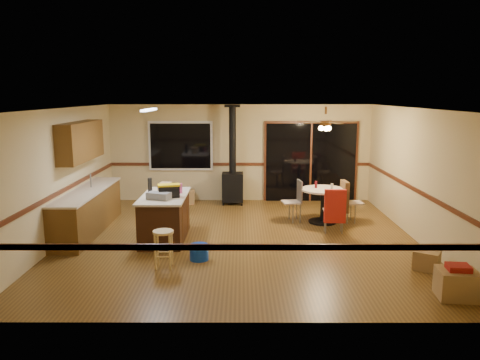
{
  "coord_description": "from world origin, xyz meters",
  "views": [
    {
      "loc": [
        0.02,
        -9.03,
        2.87
      ],
      "look_at": [
        0.0,
        0.3,
        1.15
      ],
      "focal_mm": 35.0,
      "sensor_mm": 36.0,
      "label": 1
    }
  ],
  "objects_px": {
    "chair_near": "(335,206)",
    "box_corner_b": "(427,260)",
    "toolbox_black": "(169,192)",
    "dining_table": "(323,199)",
    "bar_stool": "(164,249)",
    "box_corner_a": "(457,284)",
    "blue_bucket": "(199,252)",
    "chair_right": "(346,196)",
    "box_under_window": "(186,197)",
    "toolbox_grey": "(159,196)",
    "wood_stove": "(233,177)",
    "kitchen_island": "(165,217)",
    "chair_left": "(296,196)"
  },
  "relations": [
    {
      "from": "bar_stool",
      "to": "chair_right",
      "type": "xyz_separation_m",
      "value": [
        3.66,
        2.82,
        0.28
      ]
    },
    {
      "from": "kitchen_island",
      "to": "wood_stove",
      "type": "relative_size",
      "value": 0.67
    },
    {
      "from": "kitchen_island",
      "to": "bar_stool",
      "type": "bearing_deg",
      "value": -81.74
    },
    {
      "from": "box_under_window",
      "to": "box_corner_a",
      "type": "bearing_deg",
      "value": -52.18
    },
    {
      "from": "chair_near",
      "to": "box_under_window",
      "type": "relative_size",
      "value": 1.56
    },
    {
      "from": "toolbox_black",
      "to": "chair_right",
      "type": "xyz_separation_m",
      "value": [
        3.76,
        1.45,
        -0.41
      ]
    },
    {
      "from": "blue_bucket",
      "to": "dining_table",
      "type": "relative_size",
      "value": 0.33
    },
    {
      "from": "bar_stool",
      "to": "chair_left",
      "type": "distance_m",
      "value": 3.87
    },
    {
      "from": "wood_stove",
      "to": "dining_table",
      "type": "relative_size",
      "value": 2.53
    },
    {
      "from": "box_corner_a",
      "to": "dining_table",
      "type": "bearing_deg",
      "value": 107.26
    },
    {
      "from": "bar_stool",
      "to": "box_under_window",
      "type": "xyz_separation_m",
      "value": [
        -0.17,
        4.66,
        -0.14
      ]
    },
    {
      "from": "bar_stool",
      "to": "chair_left",
      "type": "bearing_deg",
      "value": 48.74
    },
    {
      "from": "chair_near",
      "to": "box_corner_b",
      "type": "distance_m",
      "value": 2.34
    },
    {
      "from": "box_under_window",
      "to": "bar_stool",
      "type": "bearing_deg",
      "value": -87.96
    },
    {
      "from": "toolbox_grey",
      "to": "wood_stove",
      "type": "bearing_deg",
      "value": 68.59
    },
    {
      "from": "chair_left",
      "to": "box_corner_a",
      "type": "height_order",
      "value": "chair_left"
    },
    {
      "from": "wood_stove",
      "to": "chair_right",
      "type": "bearing_deg",
      "value": -34.63
    },
    {
      "from": "blue_bucket",
      "to": "chair_near",
      "type": "relative_size",
      "value": 0.47
    },
    {
      "from": "dining_table",
      "to": "box_corner_a",
      "type": "xyz_separation_m",
      "value": [
        1.24,
        -3.97,
        -0.33
      ]
    },
    {
      "from": "dining_table",
      "to": "box_under_window",
      "type": "bearing_deg",
      "value": 150.45
    },
    {
      "from": "bar_stool",
      "to": "box_corner_a",
      "type": "xyz_separation_m",
      "value": [
        4.37,
        -1.19,
        -0.11
      ]
    },
    {
      "from": "blue_bucket",
      "to": "dining_table",
      "type": "bearing_deg",
      "value": 43.25
    },
    {
      "from": "kitchen_island",
      "to": "box_corner_a",
      "type": "distance_m",
      "value": 5.36
    },
    {
      "from": "toolbox_black",
      "to": "dining_table",
      "type": "xyz_separation_m",
      "value": [
        3.24,
        1.41,
        -0.48
      ]
    },
    {
      "from": "kitchen_island",
      "to": "dining_table",
      "type": "xyz_separation_m",
      "value": [
        3.36,
        1.23,
        0.08
      ]
    },
    {
      "from": "box_under_window",
      "to": "box_corner_a",
      "type": "distance_m",
      "value": 7.4
    },
    {
      "from": "toolbox_grey",
      "to": "chair_near",
      "type": "relative_size",
      "value": 0.61
    },
    {
      "from": "bar_stool",
      "to": "blue_bucket",
      "type": "bearing_deg",
      "value": 32.6
    },
    {
      "from": "chair_right",
      "to": "box_corner_b",
      "type": "distance_m",
      "value": 3.04
    },
    {
      "from": "bar_stool",
      "to": "chair_near",
      "type": "relative_size",
      "value": 0.91
    },
    {
      "from": "dining_table",
      "to": "box_under_window",
      "type": "relative_size",
      "value": 2.22
    },
    {
      "from": "kitchen_island",
      "to": "dining_table",
      "type": "height_order",
      "value": "kitchen_island"
    },
    {
      "from": "chair_right",
      "to": "box_corner_a",
      "type": "distance_m",
      "value": 4.1
    },
    {
      "from": "blue_bucket",
      "to": "box_corner_b",
      "type": "height_order",
      "value": "box_corner_b"
    },
    {
      "from": "dining_table",
      "to": "chair_near",
      "type": "xyz_separation_m",
      "value": [
        0.09,
        -0.88,
        0.06
      ]
    },
    {
      "from": "wood_stove",
      "to": "bar_stool",
      "type": "bearing_deg",
      "value": -103.12
    },
    {
      "from": "toolbox_black",
      "to": "bar_stool",
      "type": "xyz_separation_m",
      "value": [
        0.1,
        -1.38,
        -0.69
      ]
    },
    {
      "from": "chair_near",
      "to": "box_corner_b",
      "type": "height_order",
      "value": "chair_near"
    },
    {
      "from": "bar_stool",
      "to": "box_under_window",
      "type": "relative_size",
      "value": 1.41
    },
    {
      "from": "chair_near",
      "to": "chair_right",
      "type": "bearing_deg",
      "value": 65.24
    },
    {
      "from": "wood_stove",
      "to": "chair_near",
      "type": "relative_size",
      "value": 3.6
    },
    {
      "from": "wood_stove",
      "to": "blue_bucket",
      "type": "height_order",
      "value": "wood_stove"
    },
    {
      "from": "toolbox_black",
      "to": "dining_table",
      "type": "relative_size",
      "value": 0.4
    },
    {
      "from": "bar_stool",
      "to": "chair_left",
      "type": "height_order",
      "value": "chair_left"
    },
    {
      "from": "dining_table",
      "to": "bar_stool",
      "type": "bearing_deg",
      "value": -138.43
    },
    {
      "from": "bar_stool",
      "to": "box_corner_a",
      "type": "bearing_deg",
      "value": -15.23
    },
    {
      "from": "bar_stool",
      "to": "dining_table",
      "type": "bearing_deg",
      "value": 41.57
    },
    {
      "from": "dining_table",
      "to": "box_corner_b",
      "type": "relative_size",
      "value": 2.53
    },
    {
      "from": "wood_stove",
      "to": "blue_bucket",
      "type": "relative_size",
      "value": 7.61
    },
    {
      "from": "dining_table",
      "to": "box_under_window",
      "type": "xyz_separation_m",
      "value": [
        -3.3,
        1.87,
        -0.36
      ]
    }
  ]
}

